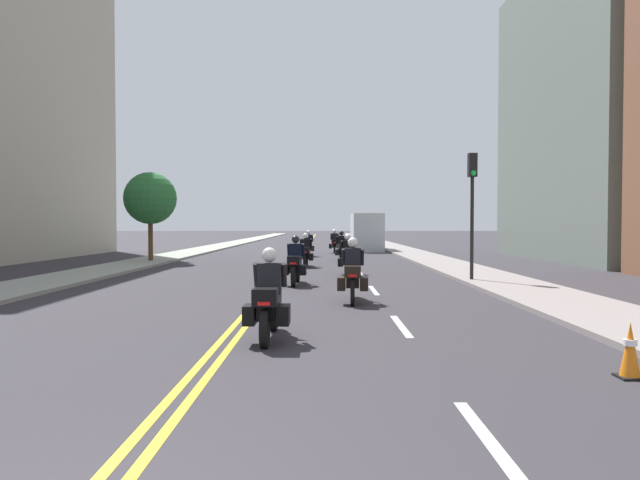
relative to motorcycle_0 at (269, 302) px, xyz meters
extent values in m
plane|color=#2F2C32|center=(-0.69, 41.38, -0.65)|extent=(264.00, 264.00, 0.00)
cube|color=gray|center=(-8.29, 41.38, -0.59)|extent=(2.62, 144.00, 0.12)
cube|color=gray|center=(6.90, 41.38, -0.59)|extent=(2.62, 144.00, 0.12)
cube|color=yellow|center=(-0.81, 41.38, -0.64)|extent=(0.12, 132.00, 0.01)
cube|color=yellow|center=(-0.57, 41.38, -0.64)|extent=(0.12, 132.00, 0.01)
cube|color=silver|center=(2.45, -4.62, -0.64)|extent=(0.14, 2.40, 0.01)
cube|color=silver|center=(2.45, 1.38, -0.64)|extent=(0.14, 2.40, 0.01)
cube|color=silver|center=(2.45, 7.38, -0.64)|extent=(0.14, 2.40, 0.01)
cube|color=silver|center=(2.45, 13.38, -0.64)|extent=(0.14, 2.40, 0.01)
cube|color=silver|center=(2.45, 19.38, -0.64)|extent=(0.14, 2.40, 0.01)
cube|color=silver|center=(2.45, 25.38, -0.64)|extent=(0.14, 2.40, 0.01)
cube|color=silver|center=(2.45, 31.38, -0.64)|extent=(0.14, 2.40, 0.01)
cube|color=silver|center=(2.45, 37.38, -0.64)|extent=(0.14, 2.40, 0.01)
cube|color=silver|center=(2.45, 43.38, -0.64)|extent=(0.14, 2.40, 0.01)
cube|color=silver|center=(2.45, 49.38, -0.64)|extent=(0.14, 2.40, 0.01)
cube|color=#AFA690|center=(-17.49, 23.82, 9.75)|extent=(6.22, 16.96, 20.79)
cube|color=slate|center=(16.29, 22.09, 7.75)|extent=(6.60, 15.27, 16.79)
cylinder|color=black|center=(0.01, 0.86, -0.34)|extent=(0.13, 0.62, 0.62)
cylinder|color=black|center=(-0.01, -0.61, -0.34)|extent=(0.13, 0.62, 0.62)
cube|color=silver|center=(0.01, 0.86, -0.01)|extent=(0.14, 0.32, 0.04)
cube|color=black|center=(0.00, 0.12, -0.06)|extent=(0.33, 1.12, 0.40)
cube|color=black|center=(-0.01, -0.54, 0.16)|extent=(0.40, 0.37, 0.28)
cube|color=red|center=(-0.01, -0.73, 0.08)|extent=(0.20, 0.03, 0.06)
cube|color=black|center=(-0.28, -0.32, -0.16)|extent=(0.21, 0.44, 0.32)
cube|color=black|center=(0.28, -0.32, -0.16)|extent=(0.21, 0.44, 0.32)
cube|color=#B2C1CC|center=(0.01, 0.59, 0.32)|extent=(0.36, 0.13, 0.36)
cube|color=black|center=(0.00, 0.07, 0.40)|extent=(0.40, 0.27, 0.53)
cylinder|color=black|center=(-0.24, 0.23, 0.45)|extent=(0.10, 0.28, 0.45)
cylinder|color=black|center=(0.24, 0.22, 0.45)|extent=(0.10, 0.28, 0.45)
sphere|color=white|center=(0.00, 0.10, 0.81)|extent=(0.26, 0.26, 0.26)
cylinder|color=black|center=(1.73, 5.66, -0.32)|extent=(0.14, 0.66, 0.66)
cylinder|color=black|center=(1.65, 4.09, -0.32)|extent=(0.14, 0.66, 0.66)
cube|color=silver|center=(1.73, 5.66, 0.03)|extent=(0.16, 0.33, 0.04)
cube|color=black|center=(1.69, 4.88, -0.04)|extent=(0.39, 1.21, 0.40)
cube|color=black|center=(1.65, 4.17, 0.18)|extent=(0.42, 0.38, 0.28)
cube|color=red|center=(1.64, 3.98, 0.10)|extent=(0.20, 0.04, 0.06)
cube|color=black|center=(1.38, 4.42, -0.14)|extent=(0.22, 0.45, 0.32)
cube|color=black|center=(1.94, 4.39, -0.14)|extent=(0.22, 0.45, 0.32)
cube|color=#B2C1CC|center=(1.72, 5.38, 0.34)|extent=(0.37, 0.14, 0.36)
cube|color=black|center=(1.69, 4.83, 0.45)|extent=(0.41, 0.28, 0.57)
cylinder|color=black|center=(1.46, 4.99, 0.50)|extent=(0.12, 0.29, 0.45)
cylinder|color=black|center=(1.93, 4.96, 0.50)|extent=(0.12, 0.29, 0.45)
sphere|color=white|center=(1.69, 4.86, 0.87)|extent=(0.26, 0.26, 0.26)
cylinder|color=black|center=(0.05, 9.91, -0.31)|extent=(0.15, 0.68, 0.68)
cylinder|color=black|center=(-0.01, 8.27, -0.31)|extent=(0.15, 0.68, 0.68)
cube|color=silver|center=(0.05, 9.91, 0.05)|extent=(0.15, 0.32, 0.04)
cube|color=black|center=(0.02, 9.09, -0.03)|extent=(0.36, 1.26, 0.40)
cube|color=black|center=(-0.01, 8.35, 0.19)|extent=(0.41, 0.37, 0.28)
cube|color=red|center=(-0.02, 8.16, 0.11)|extent=(0.20, 0.04, 0.06)
cube|color=black|center=(-0.28, 8.61, -0.13)|extent=(0.22, 0.45, 0.32)
cube|color=black|center=(0.28, 8.59, -0.13)|extent=(0.22, 0.45, 0.32)
cube|color=#B2C1CC|center=(0.04, 9.62, 0.35)|extent=(0.36, 0.13, 0.36)
cube|color=black|center=(0.02, 9.04, 0.44)|extent=(0.41, 0.27, 0.54)
cylinder|color=black|center=(-0.22, 9.20, 0.49)|extent=(0.11, 0.28, 0.45)
cylinder|color=black|center=(0.26, 9.18, 0.49)|extent=(0.11, 0.28, 0.45)
sphere|color=black|center=(0.02, 9.07, 0.85)|extent=(0.26, 0.26, 0.26)
cylinder|color=black|center=(1.96, 13.98, -0.34)|extent=(0.17, 0.62, 0.62)
cylinder|color=black|center=(1.88, 12.48, -0.34)|extent=(0.17, 0.62, 0.62)
cube|color=silver|center=(1.96, 13.98, -0.01)|extent=(0.16, 0.33, 0.04)
cube|color=black|center=(1.92, 13.23, -0.06)|extent=(0.38, 1.16, 0.40)
cube|color=black|center=(1.88, 12.56, 0.16)|extent=(0.42, 0.38, 0.28)
cube|color=red|center=(1.87, 12.37, 0.08)|extent=(0.20, 0.04, 0.06)
cube|color=black|center=(1.61, 12.80, -0.16)|extent=(0.22, 0.45, 0.32)
cube|color=black|center=(2.17, 12.77, -0.16)|extent=(0.22, 0.45, 0.32)
cube|color=#B2C1CC|center=(1.95, 13.71, 0.32)|extent=(0.37, 0.14, 0.36)
cube|color=black|center=(1.92, 13.18, 0.41)|extent=(0.41, 0.28, 0.55)
cylinder|color=black|center=(1.68, 13.34, 0.46)|extent=(0.12, 0.29, 0.45)
cylinder|color=black|center=(2.16, 13.32, 0.46)|extent=(0.12, 0.29, 0.45)
sphere|color=white|center=(1.92, 13.21, 0.83)|extent=(0.26, 0.26, 0.26)
cylinder|color=black|center=(0.13, 17.80, -0.34)|extent=(0.13, 0.62, 0.62)
cylinder|color=black|center=(0.09, 16.22, -0.34)|extent=(0.13, 0.62, 0.62)
cube|color=silver|center=(0.13, 17.80, -0.01)|extent=(0.15, 0.32, 0.04)
cube|color=black|center=(0.11, 17.01, -0.06)|extent=(0.36, 1.21, 0.40)
cube|color=black|center=(0.09, 16.30, 0.16)|extent=(0.41, 0.37, 0.28)
cube|color=red|center=(0.08, 16.11, 0.08)|extent=(0.20, 0.04, 0.06)
cube|color=black|center=(-0.18, 16.55, -0.16)|extent=(0.21, 0.45, 0.32)
cube|color=black|center=(0.37, 16.53, -0.16)|extent=(0.21, 0.45, 0.32)
cube|color=#B2C1CC|center=(0.12, 17.52, 0.32)|extent=(0.36, 0.13, 0.36)
cube|color=black|center=(0.11, 16.96, 0.40)|extent=(0.41, 0.27, 0.52)
cylinder|color=black|center=(-0.13, 17.12, 0.45)|extent=(0.11, 0.28, 0.45)
cylinder|color=black|center=(0.35, 17.10, 0.45)|extent=(0.11, 0.28, 0.45)
sphere|color=white|center=(0.11, 16.99, 0.80)|extent=(0.26, 0.26, 0.26)
cylinder|color=black|center=(1.89, 22.01, -0.33)|extent=(0.13, 0.64, 0.63)
cylinder|color=black|center=(1.96, 20.49, -0.33)|extent=(0.13, 0.64, 0.63)
cube|color=silver|center=(1.89, 22.01, 0.01)|extent=(0.15, 0.33, 0.04)
cube|color=black|center=(1.92, 21.25, -0.05)|extent=(0.37, 1.16, 0.40)
cube|color=black|center=(1.95, 20.57, 0.17)|extent=(0.42, 0.38, 0.28)
cube|color=red|center=(1.96, 20.38, 0.09)|extent=(0.20, 0.04, 0.06)
cube|color=black|center=(1.66, 20.79, -0.15)|extent=(0.22, 0.45, 0.32)
cube|color=black|center=(2.22, 20.81, -0.15)|extent=(0.22, 0.45, 0.32)
cube|color=#B2C1CC|center=(1.90, 21.74, 0.33)|extent=(0.36, 0.14, 0.36)
cube|color=black|center=(1.93, 21.20, 0.44)|extent=(0.41, 0.28, 0.58)
cylinder|color=black|center=(1.68, 21.34, 0.49)|extent=(0.11, 0.28, 0.45)
cylinder|color=black|center=(2.16, 21.36, 0.49)|extent=(0.11, 0.28, 0.45)
sphere|color=black|center=(1.92, 21.23, 0.87)|extent=(0.26, 0.26, 0.26)
cylinder|color=black|center=(0.03, 26.61, -0.32)|extent=(0.14, 0.66, 0.65)
cylinder|color=black|center=(-0.01, 25.09, -0.32)|extent=(0.14, 0.66, 0.65)
cube|color=silver|center=(0.03, 26.61, 0.03)|extent=(0.15, 0.32, 0.04)
cube|color=black|center=(0.01, 25.85, -0.04)|extent=(0.35, 1.16, 0.40)
cube|color=black|center=(-0.01, 25.17, 0.18)|extent=(0.41, 0.37, 0.28)
cube|color=red|center=(-0.02, 24.98, 0.10)|extent=(0.20, 0.04, 0.06)
cube|color=black|center=(-0.28, 25.40, -0.14)|extent=(0.21, 0.45, 0.32)
cube|color=black|center=(0.28, 25.39, -0.14)|extent=(0.21, 0.45, 0.32)
cube|color=#B2C1CC|center=(0.03, 26.34, 0.34)|extent=(0.36, 0.13, 0.36)
cube|color=black|center=(0.01, 25.80, 0.43)|extent=(0.41, 0.27, 0.55)
cylinder|color=black|center=(-0.23, 25.96, 0.48)|extent=(0.11, 0.28, 0.45)
cylinder|color=black|center=(0.25, 25.94, 0.48)|extent=(0.11, 0.28, 0.45)
sphere|color=white|center=(0.01, 25.83, 0.85)|extent=(0.26, 0.26, 0.26)
cylinder|color=black|center=(1.75, 31.01, -0.34)|extent=(0.14, 0.62, 0.62)
cylinder|color=black|center=(1.71, 29.50, -0.34)|extent=(0.14, 0.62, 0.62)
cube|color=silver|center=(1.75, 31.01, -0.01)|extent=(0.15, 0.32, 0.04)
cube|color=black|center=(1.73, 30.25, -0.06)|extent=(0.36, 1.16, 0.40)
cube|color=black|center=(1.71, 29.57, 0.16)|extent=(0.41, 0.37, 0.28)
cube|color=red|center=(1.70, 29.38, 0.08)|extent=(0.20, 0.04, 0.06)
cube|color=black|center=(1.44, 29.81, -0.16)|extent=(0.21, 0.45, 0.32)
cube|color=black|center=(1.99, 29.79, -0.16)|extent=(0.21, 0.45, 0.32)
cube|color=#B2C1CC|center=(1.74, 30.73, 0.32)|extent=(0.36, 0.13, 0.36)
cube|color=black|center=(1.73, 30.20, 0.44)|extent=(0.41, 0.27, 0.59)
cylinder|color=black|center=(1.49, 30.36, 0.49)|extent=(0.11, 0.28, 0.45)
cylinder|color=black|center=(1.97, 30.34, 0.49)|extent=(0.11, 0.28, 0.45)
sphere|color=white|center=(1.73, 30.23, 0.87)|extent=(0.26, 0.26, 0.26)
cube|color=black|center=(4.88, -2.39, -0.63)|extent=(0.31, 0.31, 0.03)
cone|color=orange|center=(4.88, -2.39, -0.27)|extent=(0.25, 0.25, 0.70)
cylinder|color=white|center=(4.88, -2.39, -0.19)|extent=(0.17, 0.17, 0.08)
cylinder|color=black|center=(5.99, 9.67, 1.18)|extent=(0.12, 0.12, 3.65)
cube|color=black|center=(5.99, 9.67, 3.35)|extent=(0.28, 0.28, 0.80)
sphere|color=green|center=(5.99, 9.52, 3.07)|extent=(0.18, 0.18, 0.18)
cylinder|color=#513921|center=(-8.06, 19.82, 0.56)|extent=(0.24, 0.24, 2.41)
sphere|color=#296C34|center=(-8.06, 19.82, 2.71)|extent=(2.70, 2.70, 2.70)
cube|color=#B9B7C7|center=(4.19, 36.01, 0.45)|extent=(2.00, 1.80, 2.20)
cube|color=silver|center=(4.19, 33.01, 0.75)|extent=(2.20, 5.20, 2.80)
cylinder|color=black|center=(4.19, 35.61, -0.20)|extent=(2.00, 0.90, 0.90)
cylinder|color=black|center=(4.19, 31.41, -0.20)|extent=(2.00, 0.90, 0.90)
camera|label=1|loc=(0.93, -9.67, 1.33)|focal=31.92mm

